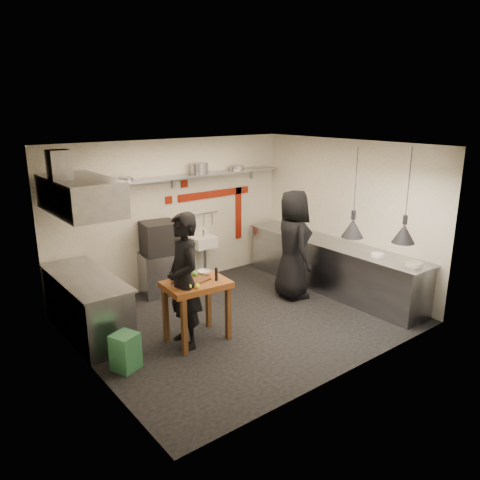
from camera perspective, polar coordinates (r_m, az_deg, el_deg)
floor at (r=7.79m, az=0.21°, el=-9.61°), size 5.00×5.00×0.00m
ceiling at (r=7.05m, az=0.23°, el=11.39°), size 5.00×5.00×0.00m
wall_back at (r=8.99m, az=-8.11°, el=3.19°), size 5.00×0.04×2.80m
wall_front at (r=5.87m, az=13.05°, el=-3.99°), size 5.00×0.04×2.80m
wall_left at (r=6.14m, az=-18.47°, el=-3.53°), size 0.04×4.20×2.80m
wall_right at (r=9.01m, az=12.82°, el=2.98°), size 0.04×4.20×2.80m
red_band_horiz at (r=9.41m, az=-3.09°, el=5.64°), size 1.70×0.02×0.14m
red_band_vert at (r=9.86m, az=-0.19°, el=3.29°), size 0.14×0.02×1.10m
red_tile_a at (r=8.99m, az=-6.80°, el=6.81°), size 0.14×0.02×0.14m
red_tile_b at (r=8.86m, az=-8.67°, el=4.84°), size 0.14×0.02×0.14m
back_shelf at (r=8.70m, az=-7.69°, el=7.61°), size 4.60×0.34×0.04m
shelf_bracket_left at (r=8.08m, az=-19.94°, el=5.45°), size 0.04×0.06×0.24m
shelf_bracket_mid at (r=8.85m, az=-8.17°, el=7.08°), size 0.04×0.06×0.24m
shelf_bracket_right at (r=9.92m, az=1.45°, el=8.18°), size 0.04×0.06×0.24m
pan_far_left at (r=8.07m, az=-16.64°, el=6.91°), size 0.38×0.38×0.09m
pan_mid_left at (r=8.24m, az=-13.75°, el=7.23°), size 0.25×0.25×0.07m
stock_pot at (r=8.94m, az=-5.00°, el=8.69°), size 0.36×0.36×0.20m
pan_right at (r=9.46m, az=-0.44°, el=8.78°), size 0.36×0.36×0.08m
oven_stand at (r=8.79m, az=-9.83°, el=-3.99°), size 0.74×0.69×0.80m
combi_oven at (r=8.53m, az=-9.83°, el=0.27°), size 0.67×0.64×0.58m
oven_door at (r=8.33m, az=-9.15°, el=-0.08°), size 0.49×0.11×0.46m
oven_glass at (r=8.29m, az=-9.10°, el=-0.14°), size 0.34×0.07×0.34m
hand_sink at (r=9.27m, az=-4.46°, el=-0.26°), size 0.46×0.34×0.22m
sink_tap at (r=9.22m, az=-4.49°, el=0.81°), size 0.03×0.03×0.14m
sink_drain at (r=9.37m, az=-4.27°, el=-2.90°), size 0.06×0.06×0.66m
utensil_rail at (r=9.25m, az=-5.02°, el=3.15°), size 0.90×0.02×0.02m
counter_right at (r=9.01m, az=11.03°, el=-3.21°), size 0.70×3.80×0.90m
counter_right_top at (r=8.87m, az=11.19°, el=-0.37°), size 0.76×3.90×0.03m
plate_stack at (r=7.89m, az=20.34°, el=-2.77°), size 0.30×0.30×0.07m
small_bowl_right at (r=8.21m, az=16.42°, el=-1.75°), size 0.27×0.27×0.05m
counter_left at (r=7.51m, az=-18.10°, el=-7.69°), size 0.70×1.90×0.90m
counter_left_top at (r=7.34m, az=-18.41°, el=-4.35°), size 0.76×2.00×0.03m
extractor_hood at (r=7.05m, az=-18.90°, el=5.20°), size 0.78×1.60×0.50m
hood_duct at (r=6.91m, az=-21.16°, el=8.16°), size 0.28×0.28×0.50m
green_bin at (r=6.52m, az=-13.79°, el=-13.07°), size 0.40×0.40×0.50m
prep_table at (r=7.00m, az=-5.26°, el=-8.61°), size 0.97×0.71×0.92m
cutting_board at (r=6.85m, az=-5.11°, el=-4.86°), size 0.38×0.31×0.02m
pepper_mill at (r=6.81m, az=-2.91°, el=-4.17°), size 0.05×0.05×0.20m
lemon_a at (r=6.55m, az=-6.27°, el=-5.65°), size 0.10×0.10×0.08m
lemon_b at (r=6.56m, az=-5.24°, el=-5.60°), size 0.09×0.09×0.07m
veg_ball at (r=6.98m, az=-5.54°, el=-4.14°), size 0.11×0.11×0.09m
steel_tray at (r=6.77m, az=-7.67°, el=-5.20°), size 0.20×0.16×0.03m
bowl at (r=7.08m, az=-4.42°, el=-3.98°), size 0.25×0.25×0.06m
heat_lamp_near at (r=7.30m, az=13.85°, el=5.59°), size 0.37×0.37×1.39m
heat_lamp_far at (r=7.52m, az=19.75°, el=5.08°), size 0.44×0.44×1.47m
chef_left at (r=6.67m, az=-6.86°, el=-4.98°), size 0.58×0.78×1.98m
chef_right at (r=8.42m, az=6.47°, el=-0.55°), size 0.91×1.12×1.97m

